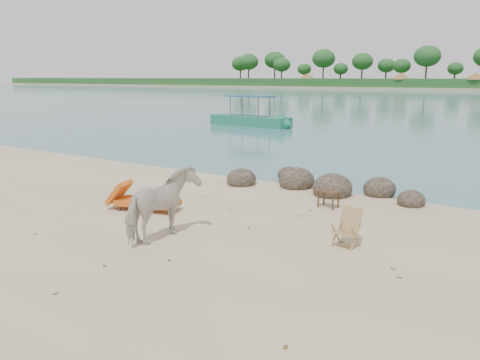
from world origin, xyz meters
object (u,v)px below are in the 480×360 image
object	(u,v)px
lounge_chair	(148,200)
cow	(163,206)
boulders	(317,185)
boat_near	(250,101)
side_table	(328,200)
deck_chair	(346,230)

from	to	relation	value
lounge_chair	cow	bearing A→B (deg)	-54.49
boulders	boat_near	xyz separation A→B (m)	(-12.77, 16.65, 1.62)
side_table	deck_chair	world-z (taller)	deck_chair
boulders	lounge_chair	distance (m)	5.46
boulders	cow	world-z (taller)	cow
lounge_chair	boat_near	world-z (taller)	boat_near
lounge_chair	deck_chair	world-z (taller)	deck_chair
boulders	lounge_chair	xyz separation A→B (m)	(-2.91, -4.61, 0.14)
cow	side_table	bearing A→B (deg)	-116.20
deck_chair	lounge_chair	bearing A→B (deg)	-164.03
deck_chair	boat_near	bearing A→B (deg)	139.82
cow	lounge_chair	bearing A→B (deg)	-38.97
boulders	deck_chair	world-z (taller)	deck_chair
side_table	lounge_chair	distance (m)	4.92
boulders	boat_near	world-z (taller)	boat_near
side_table	boat_near	distance (m)	23.08
side_table	boat_near	bearing A→B (deg)	137.45
cow	lounge_chair	size ratio (longest dim) A/B	0.87
cow	boat_near	bearing A→B (deg)	-63.44
lounge_chair	boat_near	size ratio (longest dim) A/B	0.29
boulders	side_table	distance (m)	2.05
boulders	deck_chair	xyz separation A→B (m)	(2.56, -4.40, 0.23)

